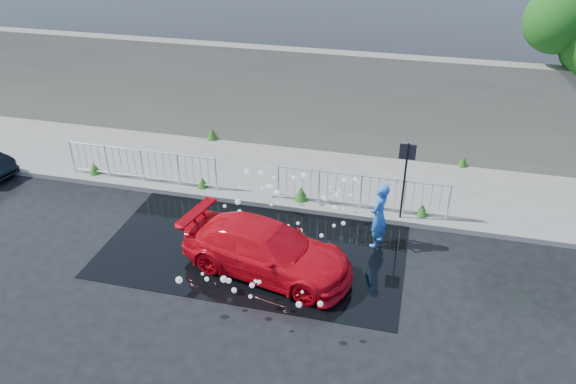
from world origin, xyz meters
name	(u,v)px	position (x,y,z in m)	size (l,w,h in m)	color
ground	(227,263)	(0.00, 0.00, 0.00)	(90.00, 90.00, 0.00)	black
pavement	(277,173)	(0.00, 5.00, 0.07)	(30.00, 4.00, 0.15)	slate
curb	(260,203)	(0.00, 3.00, 0.08)	(30.00, 0.25, 0.16)	slate
retaining_wall	(293,99)	(0.00, 7.20, 1.90)	(30.00, 0.60, 3.50)	#686557
puddle	(257,244)	(0.50, 1.00, 0.01)	(8.00, 5.00, 0.01)	black
sign_post	(406,169)	(4.20, 3.10, 1.72)	(0.45, 0.06, 2.50)	black
railing_left	(142,164)	(-4.00, 3.35, 0.74)	(5.05, 0.05, 1.10)	silver
railing_right	(361,191)	(3.00, 3.35, 0.74)	(5.05, 0.05, 1.10)	silver
weeds	(265,172)	(-0.28, 4.52, 0.34)	(12.17, 3.93, 0.43)	#144C15
water_spray	(278,220)	(1.04, 1.22, 0.75)	(3.65, 5.73, 0.92)	white
red_car	(267,250)	(1.10, -0.02, 0.64)	(1.80, 4.42, 1.28)	red
person	(379,216)	(3.67, 1.80, 0.93)	(0.68, 0.44, 1.85)	blue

